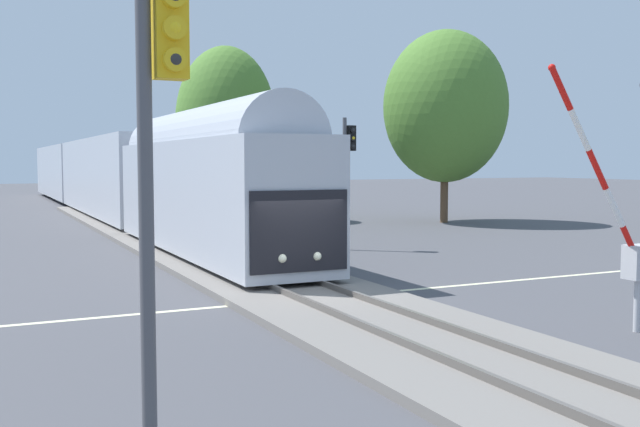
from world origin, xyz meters
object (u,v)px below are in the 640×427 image
(elm_centre_background, at_px, (226,121))
(traffic_signal_far_side, at_px, (348,162))
(traffic_signal_near_left, at_px, (158,134))
(commuter_train, at_px, (105,174))
(crossing_gate_near, at_px, (631,244))
(maple_right_background, at_px, (445,107))

(elm_centre_background, bearing_deg, traffic_signal_far_side, -90.87)
(traffic_signal_near_left, distance_m, traffic_signal_far_side, 21.28)
(commuter_train, bearing_deg, traffic_signal_far_side, -76.00)
(commuter_train, height_order, crossing_gate_near, commuter_train)
(traffic_signal_far_side, height_order, maple_right_background, maple_right_background)
(commuter_train, height_order, maple_right_background, maple_right_background)
(commuter_train, relative_size, crossing_gate_near, 12.42)
(commuter_train, distance_m, traffic_signal_near_left, 41.17)
(commuter_train, height_order, traffic_signal_far_side, commuter_train)
(traffic_signal_near_left, distance_m, elm_centre_background, 35.97)
(crossing_gate_near, height_order, elm_centre_background, elm_centre_background)
(traffic_signal_near_left, relative_size, traffic_signal_far_side, 1.08)
(traffic_signal_near_left, height_order, elm_centre_background, elm_centre_background)
(elm_centre_background, bearing_deg, crossing_gate_near, -92.96)
(crossing_gate_near, distance_m, traffic_signal_near_left, 10.82)
(traffic_signal_near_left, bearing_deg, crossing_gate_near, 15.89)
(traffic_signal_far_side, height_order, elm_centre_background, elm_centre_background)
(traffic_signal_near_left, bearing_deg, maple_right_background, 50.00)
(commuter_train, distance_m, crossing_gate_near, 38.08)
(crossing_gate_near, distance_m, elm_centre_background, 31.29)
(crossing_gate_near, xyz_separation_m, maple_right_background, (12.46, 24.14, 4.81))
(commuter_train, bearing_deg, traffic_signal_near_left, -98.23)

